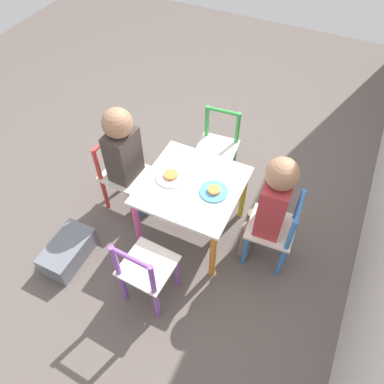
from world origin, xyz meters
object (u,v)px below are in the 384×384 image
at_px(chair_green, 217,149).
at_px(child_front, 125,153).
at_px(chair_blue, 275,230).
at_px(kids_table, 192,192).
at_px(chair_red, 122,175).
at_px(plate_front, 171,176).
at_px(plate_back, 214,191).
at_px(child_back, 271,203).
at_px(storage_bin, 68,251).
at_px(chair_purple, 146,271).

distance_m(chair_green, child_front, 0.66).
relative_size(chair_blue, child_front, 0.68).
distance_m(kids_table, chair_red, 0.52).
distance_m(kids_table, plate_front, 0.15).
bearing_deg(chair_blue, child_front, -92.81).
distance_m(kids_table, chair_green, 0.52).
relative_size(kids_table, plate_back, 3.47).
bearing_deg(child_back, plate_front, -90.72).
height_order(plate_back, storage_bin, plate_back).
height_order(kids_table, chair_blue, chair_blue).
relative_size(chair_blue, chair_purple, 1.00).
height_order(chair_red, plate_front, chair_red).
relative_size(chair_green, child_front, 0.68).
xyz_separation_m(plate_front, storage_bin, (0.51, -0.45, -0.38)).
bearing_deg(chair_purple, plate_back, -104.49).
relative_size(chair_purple, child_front, 0.68).
relative_size(plate_back, storage_bin, 0.46).
distance_m(chair_purple, plate_front, 0.55).
distance_m(plate_front, plate_back, 0.27).
bearing_deg(chair_purple, plate_front, -75.12).
bearing_deg(chair_green, chair_blue, -46.12).
height_order(plate_front, plate_back, same).
relative_size(kids_table, plate_front, 3.09).
height_order(child_back, storage_bin, child_back).
relative_size(kids_table, chair_purple, 1.03).
bearing_deg(chair_purple, chair_green, -85.78).
height_order(chair_blue, storage_bin, chair_blue).
height_order(kids_table, plate_front, plate_front).
height_order(child_back, plate_front, child_back).
bearing_deg(child_back, kids_table, -90.00).
bearing_deg(plate_front, plate_back, 90.00).
xyz_separation_m(chair_blue, child_front, (0.01, -0.95, 0.22)).
xyz_separation_m(chair_blue, plate_back, (0.03, -0.37, 0.18)).
bearing_deg(storage_bin, kids_table, 130.98).
distance_m(chair_red, child_front, 0.22).
bearing_deg(kids_table, chair_red, -92.83).
height_order(chair_red, child_front, child_front).
distance_m(plate_front, storage_bin, 0.78).
bearing_deg(chair_blue, chair_purple, -48.09).
distance_m(child_front, plate_front, 0.32).
distance_m(chair_red, storage_bin, 0.57).
xyz_separation_m(chair_red, chair_blue, (-0.00, 1.01, 0.00)).
height_order(chair_red, chair_purple, same).
bearing_deg(storage_bin, chair_blue, 116.15).
bearing_deg(child_front, child_back, -87.00).
bearing_deg(chair_purple, kids_table, -90.00).
bearing_deg(plate_back, chair_green, -160.30).
relative_size(chair_blue, chair_green, 1.00).
bearing_deg(kids_table, chair_purple, -3.02).
height_order(chair_red, chair_blue, same).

